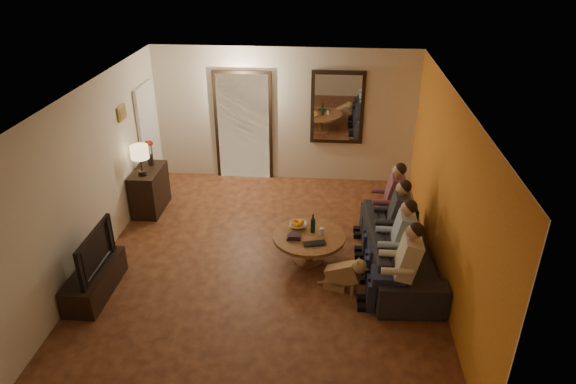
# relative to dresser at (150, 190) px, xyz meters

# --- Properties ---
(floor) EXTENTS (5.00, 6.00, 0.01)m
(floor) POSITION_rel_dresser_xyz_m (2.25, -1.46, -0.39)
(floor) COLOR #451C12
(floor) RESTS_ON ground
(ceiling) EXTENTS (5.00, 6.00, 0.01)m
(ceiling) POSITION_rel_dresser_xyz_m (2.25, -1.46, 2.21)
(ceiling) COLOR white
(ceiling) RESTS_ON back_wall
(back_wall) EXTENTS (5.00, 0.02, 2.60)m
(back_wall) POSITION_rel_dresser_xyz_m (2.25, 1.54, 0.91)
(back_wall) COLOR beige
(back_wall) RESTS_ON floor
(front_wall) EXTENTS (5.00, 0.02, 2.60)m
(front_wall) POSITION_rel_dresser_xyz_m (2.25, -4.46, 0.91)
(front_wall) COLOR beige
(front_wall) RESTS_ON floor
(left_wall) EXTENTS (0.02, 6.00, 2.60)m
(left_wall) POSITION_rel_dresser_xyz_m (-0.25, -1.46, 0.91)
(left_wall) COLOR beige
(left_wall) RESTS_ON floor
(right_wall) EXTENTS (0.02, 6.00, 2.60)m
(right_wall) POSITION_rel_dresser_xyz_m (4.75, -1.46, 0.91)
(right_wall) COLOR beige
(right_wall) RESTS_ON floor
(orange_accent) EXTENTS (0.01, 6.00, 2.60)m
(orange_accent) POSITION_rel_dresser_xyz_m (4.74, -1.46, 0.91)
(orange_accent) COLOR orange
(orange_accent) RESTS_ON right_wall
(kitchen_doorway) EXTENTS (1.00, 0.06, 2.10)m
(kitchen_doorway) POSITION_rel_dresser_xyz_m (1.45, 1.52, 0.66)
(kitchen_doorway) COLOR #FFE0A5
(kitchen_doorway) RESTS_ON floor
(door_trim) EXTENTS (1.12, 0.04, 2.22)m
(door_trim) POSITION_rel_dresser_xyz_m (1.45, 1.51, 0.66)
(door_trim) COLOR black
(door_trim) RESTS_ON floor
(fridge_glimpse) EXTENTS (0.45, 0.03, 1.70)m
(fridge_glimpse) POSITION_rel_dresser_xyz_m (1.70, 1.52, 0.51)
(fridge_glimpse) COLOR silver
(fridge_glimpse) RESTS_ON floor
(mirror_frame) EXTENTS (1.00, 0.05, 1.40)m
(mirror_frame) POSITION_rel_dresser_xyz_m (3.25, 1.50, 1.11)
(mirror_frame) COLOR black
(mirror_frame) RESTS_ON back_wall
(mirror_glass) EXTENTS (0.86, 0.02, 1.26)m
(mirror_glass) POSITION_rel_dresser_xyz_m (3.25, 1.47, 1.11)
(mirror_glass) COLOR white
(mirror_glass) RESTS_ON back_wall
(white_door) EXTENTS (0.06, 0.85, 2.04)m
(white_door) POSITION_rel_dresser_xyz_m (-0.21, 0.84, 0.63)
(white_door) COLOR white
(white_door) RESTS_ON floor
(framed_art) EXTENTS (0.03, 0.28, 0.24)m
(framed_art) POSITION_rel_dresser_xyz_m (-0.22, -0.16, 1.46)
(framed_art) COLOR #B28C33
(framed_art) RESTS_ON left_wall
(art_canvas) EXTENTS (0.01, 0.22, 0.18)m
(art_canvas) POSITION_rel_dresser_xyz_m (-0.21, -0.16, 1.46)
(art_canvas) COLOR brown
(art_canvas) RESTS_ON left_wall
(dresser) EXTENTS (0.45, 0.88, 0.78)m
(dresser) POSITION_rel_dresser_xyz_m (0.00, 0.00, 0.00)
(dresser) COLOR black
(dresser) RESTS_ON floor
(table_lamp) EXTENTS (0.30, 0.30, 0.54)m
(table_lamp) POSITION_rel_dresser_xyz_m (0.00, -0.22, 0.66)
(table_lamp) COLOR beige
(table_lamp) RESTS_ON dresser
(flower_vase) EXTENTS (0.14, 0.14, 0.44)m
(flower_vase) POSITION_rel_dresser_xyz_m (0.00, 0.22, 0.61)
(flower_vase) COLOR red
(flower_vase) RESTS_ON dresser
(tv_stand) EXTENTS (0.45, 1.17, 0.39)m
(tv_stand) POSITION_rel_dresser_xyz_m (0.00, -2.38, -0.19)
(tv_stand) COLOR black
(tv_stand) RESTS_ON floor
(tv) EXTENTS (1.02, 0.13, 0.59)m
(tv) POSITION_rel_dresser_xyz_m (0.00, -2.38, 0.29)
(tv) COLOR black
(tv) RESTS_ON tv_stand
(sofa) EXTENTS (2.39, 1.05, 0.68)m
(sofa) POSITION_rel_dresser_xyz_m (4.21, -1.45, -0.05)
(sofa) COLOR black
(sofa) RESTS_ON floor
(person_a) EXTENTS (0.60, 0.40, 1.20)m
(person_a) POSITION_rel_dresser_xyz_m (4.11, -2.35, 0.21)
(person_a) COLOR tan
(person_a) RESTS_ON sofa
(person_b) EXTENTS (0.60, 0.40, 1.20)m
(person_b) POSITION_rel_dresser_xyz_m (4.11, -1.75, 0.21)
(person_b) COLOR tan
(person_b) RESTS_ON sofa
(person_c) EXTENTS (0.60, 0.40, 1.20)m
(person_c) POSITION_rel_dresser_xyz_m (4.11, -1.15, 0.21)
(person_c) COLOR tan
(person_c) RESTS_ON sofa
(person_d) EXTENTS (0.60, 0.40, 1.20)m
(person_d) POSITION_rel_dresser_xyz_m (4.11, -0.55, 0.21)
(person_d) COLOR tan
(person_d) RESTS_ON sofa
(dog) EXTENTS (0.60, 0.38, 0.56)m
(dog) POSITION_rel_dresser_xyz_m (3.38, -2.03, -0.11)
(dog) COLOR #9F6749
(dog) RESTS_ON floor
(coffee_table) EXTENTS (1.35, 1.35, 0.45)m
(coffee_table) POSITION_rel_dresser_xyz_m (2.88, -1.37, -0.16)
(coffee_table) COLOR brown
(coffee_table) RESTS_ON floor
(bowl) EXTENTS (0.26, 0.26, 0.06)m
(bowl) POSITION_rel_dresser_xyz_m (2.70, -1.15, 0.09)
(bowl) COLOR white
(bowl) RESTS_ON coffee_table
(oranges) EXTENTS (0.20, 0.20, 0.08)m
(oranges) POSITION_rel_dresser_xyz_m (2.70, -1.15, 0.16)
(oranges) COLOR orange
(oranges) RESTS_ON bowl
(wine_bottle) EXTENTS (0.07, 0.07, 0.31)m
(wine_bottle) POSITION_rel_dresser_xyz_m (2.93, -1.27, 0.22)
(wine_bottle) COLOR black
(wine_bottle) RESTS_ON coffee_table
(wine_glass) EXTENTS (0.06, 0.06, 0.10)m
(wine_glass) POSITION_rel_dresser_xyz_m (3.06, -1.32, 0.11)
(wine_glass) COLOR silver
(wine_glass) RESTS_ON coffee_table
(book_stack) EXTENTS (0.20, 0.15, 0.07)m
(book_stack) POSITION_rel_dresser_xyz_m (2.66, -1.47, 0.10)
(book_stack) COLOR black
(book_stack) RESTS_ON coffee_table
(laptop) EXTENTS (0.37, 0.29, 0.03)m
(laptop) POSITION_rel_dresser_xyz_m (2.98, -1.65, 0.07)
(laptop) COLOR black
(laptop) RESTS_ON coffee_table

